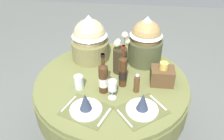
% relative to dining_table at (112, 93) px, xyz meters
% --- Properties ---
extents(ground, '(8.00, 8.00, 0.00)m').
position_rel_dining_table_xyz_m(ground, '(0.00, 0.00, -0.58)').
color(ground, slate).
extents(dining_table, '(1.35, 1.35, 0.73)m').
position_rel_dining_table_xyz_m(dining_table, '(0.00, 0.00, 0.00)').
color(dining_table, olive).
rests_on(dining_table, ground).
extents(place_setting_left, '(0.41, 0.36, 0.16)m').
position_rel_dining_table_xyz_m(place_setting_left, '(-0.14, -0.39, 0.20)').
color(place_setting_left, brown).
rests_on(place_setting_left, dining_table).
extents(place_setting_right, '(0.43, 0.41, 0.16)m').
position_rel_dining_table_xyz_m(place_setting_right, '(0.27, -0.35, 0.20)').
color(place_setting_right, brown).
rests_on(place_setting_right, dining_table).
extents(flower_vase, '(0.14, 0.14, 0.39)m').
position_rel_dining_table_xyz_m(flower_vase, '(0.06, 0.14, 0.30)').
color(flower_vase, '#332819').
rests_on(flower_vase, dining_table).
extents(wine_bottle_left, '(0.08, 0.08, 0.35)m').
position_rel_dining_table_xyz_m(wine_bottle_left, '(-0.05, -0.16, 0.29)').
color(wine_bottle_left, '#422814').
rests_on(wine_bottle_left, dining_table).
extents(wine_bottle_centre, '(0.07, 0.07, 0.38)m').
position_rel_dining_table_xyz_m(wine_bottle_centre, '(0.10, -0.06, 0.30)').
color(wine_bottle_centre, '#422814').
rests_on(wine_bottle_centre, dining_table).
extents(wine_glass_right, '(0.07, 0.07, 0.17)m').
position_rel_dining_table_xyz_m(wine_glass_right, '(0.03, -0.23, 0.27)').
color(wine_glass_right, silver).
rests_on(wine_glass_right, dining_table).
extents(tumbler_near_right, '(0.08, 0.08, 0.12)m').
position_rel_dining_table_xyz_m(tumbler_near_right, '(-0.25, -0.14, 0.21)').
color(tumbler_near_right, silver).
rests_on(tumbler_near_right, dining_table).
extents(pepper_mill, '(0.05, 0.05, 0.18)m').
position_rel_dining_table_xyz_m(pepper_mill, '(0.22, -0.13, 0.23)').
color(pepper_mill, brown).
rests_on(pepper_mill, dining_table).
extents(gift_tub_back_left, '(0.36, 0.36, 0.45)m').
position_rel_dining_table_xyz_m(gift_tub_back_left, '(-0.25, 0.33, 0.38)').
color(gift_tub_back_left, olive).
rests_on(gift_tub_back_left, dining_table).
extents(gift_tub_back_right, '(0.32, 0.32, 0.46)m').
position_rel_dining_table_xyz_m(gift_tub_back_right, '(0.28, 0.33, 0.40)').
color(gift_tub_back_right, '#474C2D').
rests_on(gift_tub_back_right, dining_table).
extents(woven_basket_side_right, '(0.19, 0.15, 0.21)m').
position_rel_dining_table_xyz_m(woven_basket_side_right, '(0.43, 0.01, 0.23)').
color(woven_basket_side_right, brown).
rests_on(woven_basket_side_right, dining_table).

